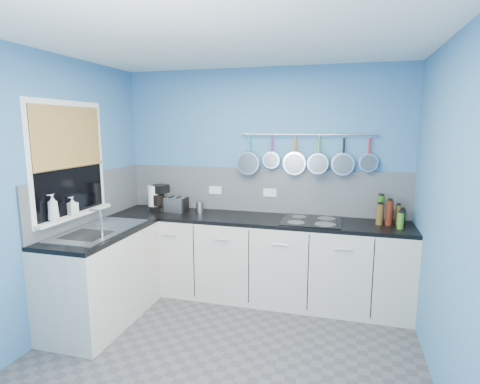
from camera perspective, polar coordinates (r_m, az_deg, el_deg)
The scene contains 41 objects.
floor at distance 3.41m, azimuth -2.76°, elevation -23.66°, with size 3.20×3.00×0.02m, color #47474C.
ceiling at distance 2.92m, azimuth -3.20°, elevation 22.53°, with size 3.20×3.00×0.02m, color white.
wall_back at distance 4.35m, azimuth 3.29°, elevation 1.61°, with size 3.20×0.02×2.50m, color teal.
wall_front at distance 1.61m, azimuth -20.55°, elevation -13.34°, with size 3.20×0.02×2.50m, color teal.
wall_left at distance 3.73m, azimuth -27.14°, elevation -0.81°, with size 0.02×3.00×2.50m, color teal.
wall_right at distance 2.86m, azimuth 29.46°, elevation -3.96°, with size 0.02×3.00×2.50m, color teal.
backsplash_back at distance 4.34m, azimuth 3.22°, elevation 0.26°, with size 3.20×0.02×0.50m, color gray.
backsplash_left at distance 4.19m, azimuth -21.31°, elevation -0.74°, with size 0.02×1.80×0.50m, color gray.
cabinet_run_back at distance 4.25m, azimuth 2.29°, elevation -9.98°, with size 3.20×0.60×0.86m, color beige.
worktop_back at distance 4.12m, azimuth 2.33°, elevation -4.08°, with size 3.20×0.60×0.04m, color black.
cabinet_run_left at distance 3.98m, azimuth -19.87°, elevation -11.96°, with size 0.60×1.20×0.86m, color beige.
worktop_left at distance 3.85m, azimuth -20.25°, elevation -5.70°, with size 0.60×1.20×0.04m, color black.
window_frame at distance 3.90m, azimuth -24.14°, elevation 4.27°, with size 0.01×1.00×1.10m, color white.
window_glass at distance 3.90m, azimuth -24.08°, elevation 4.27°, with size 0.01×0.90×1.00m, color black.
bamboo_blind at distance 3.88m, azimuth -24.22°, elevation 7.58°, with size 0.01×0.90×0.55m, color #B38035.
window_sill at distance 3.96m, azimuth -23.34°, elevation -3.16°, with size 0.10×0.98×0.03m, color white.
sink_unit at distance 3.84m, azimuth -20.27°, elevation -5.36°, with size 0.50×0.95×0.01m, color silver.
mixer_tap at distance 3.58m, azimuth -19.97°, elevation -4.34°, with size 0.12×0.08×0.26m, color silver, non-canonical shape.
socket_left at distance 4.48m, azimuth -3.72°, elevation 0.29°, with size 0.15×0.01×0.09m, color white.
socket_right at distance 4.31m, azimuth 4.48°, elevation -0.09°, with size 0.15×0.01×0.09m, color white.
pot_rail at distance 4.17m, azimuth 10.00°, elevation 8.44°, with size 0.02×0.02×1.45m, color silver.
soap_bottle_a at distance 3.69m, azimuth -26.13°, elevation -2.10°, with size 0.09×0.09×0.24m, color white.
soap_bottle_b at distance 3.88m, azimuth -23.71°, elevation -1.90°, with size 0.08×0.08×0.17m, color white.
paper_towel at distance 4.52m, azimuth -12.72°, elevation -0.89°, with size 0.13×0.13×0.30m, color white.
coffee_maker at distance 4.50m, azimuth -11.93°, elevation -0.88°, with size 0.17×0.19×0.30m, color black, non-canonical shape.
toaster at distance 4.43m, azimuth -9.64°, elevation -1.87°, with size 0.26×0.15×0.17m, color silver.
canister at distance 4.38m, azimuth -6.01°, elevation -2.23°, with size 0.08×0.08×0.12m, color silver.
hob at distance 4.00m, azimuth 10.62°, elevation -4.27°, with size 0.60×0.52×0.01m, color black.
pan_0 at distance 4.28m, azimuth 1.36°, elevation 5.64°, with size 0.25×0.08×0.44m, color silver, non-canonical shape.
pan_1 at distance 4.22m, azimuth 4.73°, elevation 6.05°, with size 0.18×0.06×0.37m, color silver, non-canonical shape.
pan_2 at distance 4.18m, azimuth 8.16°, elevation 5.53°, with size 0.24×0.05×0.43m, color silver, non-canonical shape.
pan_3 at distance 4.16m, azimuth 11.65°, elevation 5.57°, with size 0.22×0.12×0.41m, color silver, non-canonical shape.
pan_4 at distance 4.15m, azimuth 15.16°, elevation 5.33°, with size 0.23×0.06×0.42m, color silver, non-canonical shape.
pan_5 at distance 4.15m, azimuth 18.70°, elevation 5.48°, with size 0.19×0.05×0.38m, color silver, non-canonical shape.
condiment_0 at distance 4.13m, azimuth 22.51°, elevation -3.15°, with size 0.05×0.05×0.19m, color brown.
condiment_1 at distance 4.13m, azimuth 21.43°, elevation -3.42°, with size 0.07×0.07×0.15m, color black.
condiment_2 at distance 4.12m, azimuth 20.23°, elevation -2.42°, with size 0.07×0.07×0.28m, color #265919.
condiment_3 at distance 4.06m, azimuth 23.07°, elevation -3.58°, with size 0.05×0.05×0.17m, color black.
condiment_4 at distance 4.05m, azimuth 21.38°, elevation -2.92°, with size 0.07×0.07×0.25m, color #4C190C.
condiment_5 at distance 4.04m, azimuth 20.12°, elevation -3.16°, with size 0.07×0.07×0.21m, color brown.
condiment_6 at distance 3.95m, azimuth 22.82°, elevation -3.99°, with size 0.06×0.06×0.15m, color #3F721E.
Camera 1 is at (0.90, -2.70, 1.87)m, focal length 28.60 mm.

